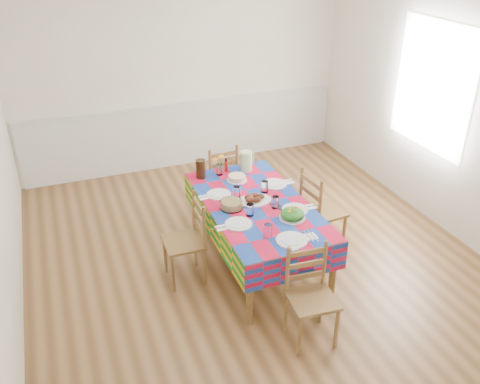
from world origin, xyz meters
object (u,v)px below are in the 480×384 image
Objects in this scene: dining_table at (257,210)px; meat_platter at (254,199)px; green_pitcher at (246,161)px; tea_pitcher at (201,169)px; chair_left at (188,241)px; chair_right at (320,212)px; chair_near at (310,296)px; chair_far at (220,179)px.

meat_platter reaches higher than dining_table.
tea_pitcher is at bearing 178.78° from green_pitcher.
tea_pitcher reaches higher than meat_platter.
chair_left is 0.95× the size of chair_right.
chair_far is at bearing 94.86° from chair_near.
meat_platter is at bearing -105.42° from green_pitcher.
meat_platter is 0.38× the size of chair_right.
chair_far is 1.01× the size of chair_left.
chair_near is 0.98× the size of chair_left.
chair_left is (-0.71, -0.00, -0.19)m from dining_table.
tea_pitcher is at bearing 115.67° from meat_platter.
chair_far is at bearing 89.84° from dining_table.
chair_far is 1.33m from chair_right.
chair_near is (-0.17, -1.84, -0.38)m from green_pitcher.
chair_right is at bearing 62.65° from chair_near.
chair_right reaches higher than meat_platter.
meat_platter is 0.70m from green_pitcher.
chair_left is at bearing -176.20° from meat_platter.
chair_left is at bearing -117.03° from tea_pitcher.
chair_right reaches higher than chair_far.
green_pitcher is 0.25× the size of chair_left.
dining_table is at bearing -103.87° from green_pitcher.
tea_pitcher is at bearing 105.27° from chair_near.
green_pitcher reaches higher than dining_table.
meat_platter is at bearing -64.33° from tea_pitcher.
dining_table is 0.82m from tea_pitcher.
meat_platter is at bearing 85.03° from chair_far.
green_pitcher is at bearing 89.46° from chair_near.
chair_left is (-0.89, -0.72, -0.38)m from green_pitcher.
chair_left reaches higher than dining_table.
green_pitcher is 1.20m from chair_left.
tea_pitcher reaches higher than chair_near.
chair_near is at bearing 85.64° from chair_far.
chair_right is (0.72, -0.05, -0.27)m from meat_platter.
green_pitcher reaches higher than chair_far.
green_pitcher is 0.24× the size of chair_right.
meat_platter is 1.56× the size of green_pitcher.
tea_pitcher is (-0.33, 0.68, 0.07)m from meat_platter.
green_pitcher reaches higher than tea_pitcher.
green_pitcher reaches higher than chair_near.
green_pitcher is 0.51m from tea_pitcher.
green_pitcher is 1.89m from chair_near.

